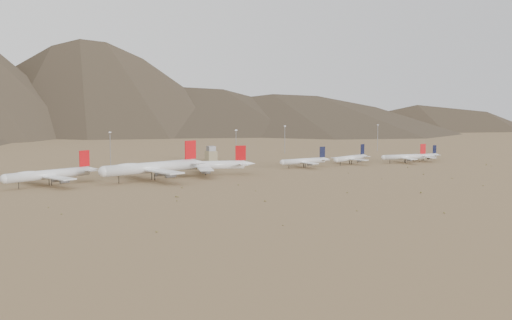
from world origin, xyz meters
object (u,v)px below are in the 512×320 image
narrowbody_a (305,161)px  narrowbody_b (351,158)px  widebody_centre (152,167)px  widebody_east (204,165)px  control_tower (211,154)px  widebody_west (49,174)px

narrowbody_a → narrowbody_b: 44.86m
widebody_centre → narrowbody_a: 125.66m
widebody_east → narrowbody_a: bearing=21.2°
widebody_centre → narrowbody_a: (125.07, 11.68, -3.32)m
control_tower → narrowbody_b: bearing=-43.9°
narrowbody_a → narrowbody_b: size_ratio=1.04×
widebody_centre → widebody_east: bearing=-1.3°
narrowbody_b → control_tower: size_ratio=3.62×
widebody_west → control_tower: (148.89, 85.02, -1.36)m
widebody_east → control_tower: bearing=79.5°
widebody_centre → control_tower: widebody_centre is taller
control_tower → widebody_centre: bearing=-133.2°
widebody_centre → narrowbody_b: bearing=-7.3°
widebody_west → narrowbody_a: size_ratio=1.39×
narrowbody_a → widebody_east: bearing=-178.0°
widebody_west → widebody_east: (101.82, -0.41, 0.05)m
control_tower → widebody_west: bearing=-150.3°
widebody_centre → widebody_west: bearing=160.9°
widebody_west → narrowbody_b: 231.59m
widebody_centre → control_tower: (87.27, 92.89, -2.86)m
widebody_east → narrowbody_a: 85.00m
widebody_east → narrowbody_b: widebody_east is taller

